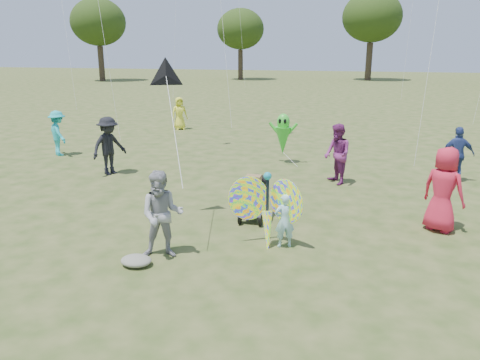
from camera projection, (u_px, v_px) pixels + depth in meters
name	position (u px, v px, depth m)	size (l,w,h in m)	color
ground	(230.00, 255.00, 9.09)	(160.00, 160.00, 0.00)	#51592B
child_girl	(285.00, 221.00, 9.34)	(0.41, 0.27, 1.12)	#9ED4DF
adult_man	(162.00, 215.00, 8.81)	(0.83, 0.65, 1.71)	#97979C
grey_bag	(136.00, 261.00, 8.65)	(0.59, 0.48, 0.19)	gray
crowd_a	(443.00, 189.00, 10.11)	(0.92, 0.60, 1.88)	red
crowd_b	(109.00, 146.00, 14.74)	(1.19, 0.68, 1.84)	black
crowd_c	(457.00, 155.00, 13.93)	(0.98, 0.41, 1.67)	navy
crowd_e	(337.00, 154.00, 13.70)	(0.87, 0.68, 1.78)	#7A286B
crowd_g	(179.00, 113.00, 23.10)	(0.78, 0.51, 1.59)	yellow
crowd_i	(58.00, 133.00, 17.41)	(1.09, 0.62, 1.68)	#21ADB7
jogging_stroller	(254.00, 194.00, 10.86)	(0.54, 1.07, 1.09)	black
butterfly_kite	(267.00, 210.00, 9.36)	(1.74, 0.75, 1.73)	#FE285C
delta_kite_rig	(166.00, 76.00, 10.23)	(1.58, 2.28, 2.34)	black
alien_kite	(283.00, 136.00, 16.18)	(1.12, 0.69, 1.74)	green
tree_line	(388.00, 19.00, 48.07)	(91.78, 33.60, 10.79)	#3A2D21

